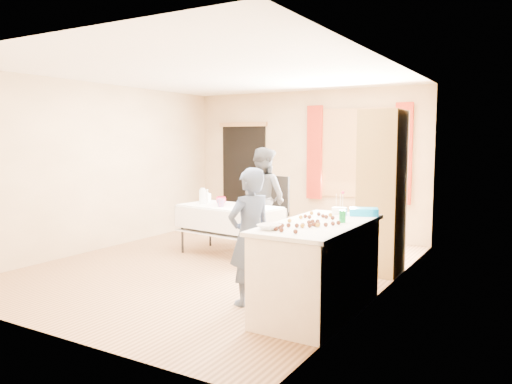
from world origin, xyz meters
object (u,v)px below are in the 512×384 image
Objects in this scene: cabinet at (382,193)px; counter at (318,268)px; girl at (250,237)px; party_table at (230,226)px; woman at (263,198)px; chair at (271,224)px.

counter is at bearing -93.19° from cabinet.
counter is at bearing 123.91° from girl.
party_table is 1.00× the size of woman.
chair is at bearing -132.62° from girl.
girl is (1.42, -1.76, 0.28)m from party_table.
counter is at bearing -29.98° from party_table.
counter is 1.17× the size of girl.
cabinet reaches higher than woman.
chair is (-2.01, 2.67, -0.12)m from counter.
woman is (-1.93, 2.27, 0.35)m from counter.
cabinet is at bearing 11.70° from party_table.
counter is 0.78m from girl.
woman is at bearing 166.64° from cabinet.
cabinet is at bearing -176.65° from woman.
girl is (1.29, -2.81, 0.39)m from chair.
chair is (-2.11, 0.88, -0.72)m from cabinet.
party_table is at bearing -83.99° from chair.
cabinet is at bearing -9.87° from chair.
party_table is 1.12× the size of girl.
woman is at bearing 130.28° from counter.
counter is 3.00m from woman.
cabinet reaches higher than party_table.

